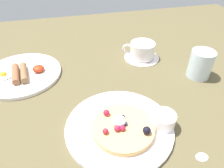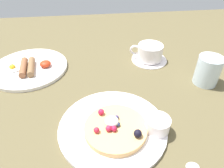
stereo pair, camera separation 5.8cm
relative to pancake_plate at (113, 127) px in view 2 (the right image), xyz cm
name	(u,v)px [view 2 (the right image)]	position (x,y,z in cm)	size (l,w,h in cm)	color
ground_plane	(90,103)	(-5.27, 11.54, -2.01)	(184.28, 141.58, 3.00)	brown
pancake_plate	(113,127)	(0.00, 0.00, 0.00)	(26.30, 26.30, 1.01)	white
pancake_with_berries	(115,128)	(0.48, -1.47, 1.41)	(14.87, 14.87, 3.37)	#E0AC6A
syrup_ramekin	(158,124)	(10.34, -2.18, 2.25)	(5.83, 5.83, 3.39)	white
breakfast_plate	(29,68)	(-25.41, 29.60, 0.04)	(25.71, 25.71, 1.10)	white
fried_breakfast	(28,67)	(-25.18, 28.06, 1.55)	(15.73, 10.37, 2.35)	brown
coffee_saucer	(149,59)	(17.24, 30.64, -0.18)	(12.84, 12.84, 0.65)	white
coffee_cup	(150,52)	(17.11, 30.68, 3.00)	(11.61, 8.89, 5.50)	white
water_glass	(208,70)	(31.12, 15.38, 4.00)	(7.33, 7.33, 9.01)	silver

